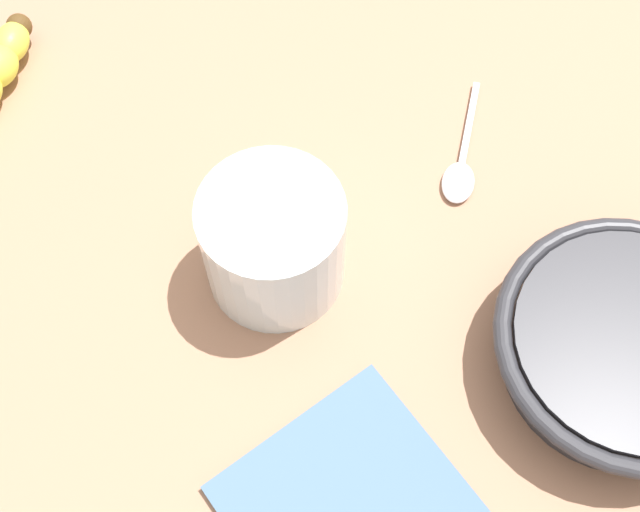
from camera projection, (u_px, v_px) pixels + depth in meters
wooden_tabletop at (221, 236)px, 62.90cm from camera, size 120.00×120.00×3.00cm
smoothie_glass at (274, 244)px, 56.34cm from camera, size 9.57×9.57×8.56cm
ceramic_bowl at (625, 347)px, 54.37cm from camera, size 17.43×17.43×4.70cm
teaspoon at (459, 175)px, 63.07cm from camera, size 9.58×8.22×0.80cm
folded_napkin at (351, 508)px, 52.28cm from camera, size 15.28×15.61×0.60cm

